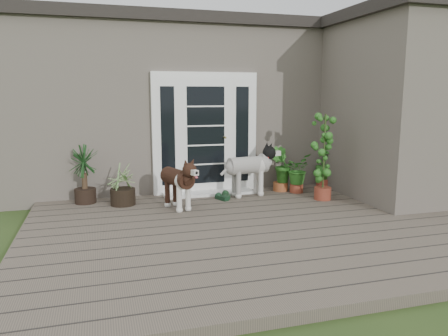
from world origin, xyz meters
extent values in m
cube|color=#6B5B4C|center=(0.00, 0.40, 0.06)|extent=(6.20, 4.60, 0.12)
cube|color=#665E54|center=(0.00, 4.65, 1.55)|extent=(7.40, 4.00, 3.10)
cube|color=#2D2826|center=(0.00, 4.65, 3.20)|extent=(7.60, 4.20, 0.20)
cube|color=#665E54|center=(2.90, 1.50, 1.55)|extent=(1.60, 2.40, 3.10)
cube|color=#2D2826|center=(2.90, 1.50, 3.20)|extent=(1.80, 2.60, 0.20)
cube|color=white|center=(-0.20, 2.60, 1.19)|extent=(1.90, 0.14, 2.15)
cube|color=white|center=(-0.20, 2.40, 0.14)|extent=(1.60, 0.40, 0.05)
imported|color=#1C6520|center=(1.38, 2.10, 0.44)|extent=(0.71, 0.71, 0.64)
imported|color=#29621C|center=(1.15, 2.31, 0.42)|extent=(0.56, 0.56, 0.60)
imported|color=#245718|center=(2.11, 2.40, 0.44)|extent=(0.47, 0.47, 0.64)
camera|label=1|loc=(-2.04, -4.88, 1.89)|focal=34.55mm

